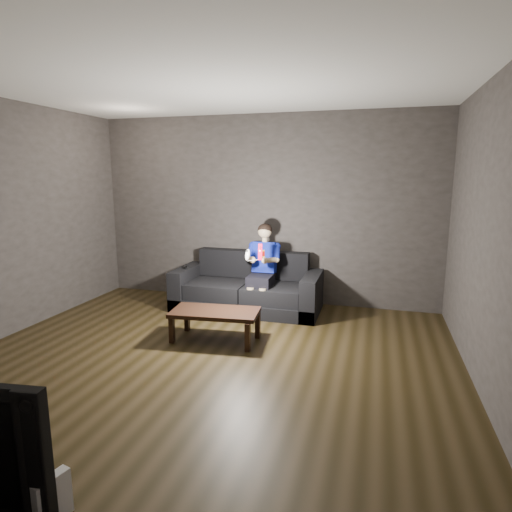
% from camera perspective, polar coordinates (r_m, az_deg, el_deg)
% --- Properties ---
extents(floor, '(5.00, 5.00, 0.00)m').
position_cam_1_polar(floor, '(4.28, -7.89, -15.00)').
color(floor, black).
rests_on(floor, ground).
extents(back_wall, '(5.00, 0.04, 2.70)m').
position_cam_1_polar(back_wall, '(6.24, 1.06, 6.17)').
color(back_wall, '#35312F').
rests_on(back_wall, ground).
extents(right_wall, '(0.04, 5.00, 2.70)m').
position_cam_1_polar(right_wall, '(3.66, 30.13, 1.43)').
color(right_wall, '#35312F').
rests_on(right_wall, ground).
extents(ceiling, '(5.00, 5.00, 0.02)m').
position_cam_1_polar(ceiling, '(3.94, -8.99, 23.07)').
color(ceiling, silver).
rests_on(ceiling, back_wall).
extents(sofa, '(2.01, 0.87, 0.78)m').
position_cam_1_polar(sofa, '(5.99, -1.14, -4.70)').
color(sofa, black).
rests_on(sofa, floor).
extents(child, '(0.47, 0.57, 1.15)m').
position_cam_1_polar(child, '(5.78, 0.88, -0.78)').
color(child, black).
rests_on(child, sofa).
extents(wii_remote_red, '(0.06, 0.08, 0.21)m').
position_cam_1_polar(wii_remote_red, '(5.30, 0.57, 0.55)').
color(wii_remote_red, red).
rests_on(wii_remote_red, child).
extents(nunchuk_white, '(0.08, 0.10, 0.15)m').
position_cam_1_polar(nunchuk_white, '(5.35, -1.13, 0.18)').
color(nunchuk_white, white).
rests_on(nunchuk_white, child).
extents(wii_remote_black, '(0.07, 0.14, 0.03)m').
position_cam_1_polar(wii_remote_black, '(6.17, -9.43, -1.44)').
color(wii_remote_black, black).
rests_on(wii_remote_black, sofa).
extents(coffee_table, '(1.02, 0.58, 0.35)m').
position_cam_1_polar(coffee_table, '(4.87, -5.47, -7.77)').
color(coffee_table, black).
rests_on(coffee_table, floor).
extents(wii_console, '(0.08, 0.16, 0.20)m').
position_cam_1_polar(wii_console, '(2.17, -25.53, -27.20)').
color(wii_console, white).
rests_on(wii_console, media_console).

